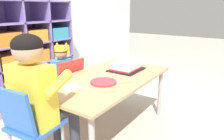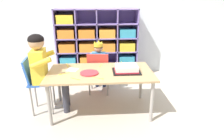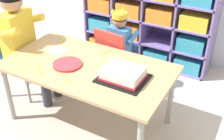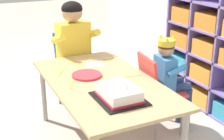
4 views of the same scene
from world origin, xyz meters
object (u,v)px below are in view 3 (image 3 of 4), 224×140
fork_beside_plate_stack (63,39)px  fork_near_cake_tray (39,70)px  adult_helper_seated (23,35)px  paper_plate_stack (67,64)px  birthday_cake_on_tray (123,75)px  classroom_chair_adult_side (16,52)px  fork_by_napkin (38,55)px  fork_at_table_front_edge (67,79)px  classroom_chair_blue (115,55)px  activity_table (88,71)px  child_with_crown (122,39)px  fork_near_child_seat (105,53)px

fork_beside_plate_stack → fork_near_cake_tray: size_ratio=1.20×
adult_helper_seated → paper_plate_stack: adult_helper_seated is taller
birthday_cake_on_tray → paper_plate_stack: size_ratio=1.52×
fork_beside_plate_stack → fork_near_cake_tray: bearing=-178.2°
classroom_chair_adult_side → fork_by_napkin: bearing=-109.6°
adult_helper_seated → fork_near_cake_tray: size_ratio=8.68×
fork_by_napkin → fork_at_table_front_edge: 0.47m
classroom_chair_blue → fork_at_table_front_edge: (-0.00, -0.73, 0.16)m
activity_table → fork_by_napkin: (-0.46, -0.05, 0.05)m
classroom_chair_blue → child_with_crown: (0.01, 0.11, 0.12)m
fork_near_cake_tray → fork_beside_plate_stack: bearing=-40.1°
child_with_crown → classroom_chair_adult_side: bearing=41.6°
child_with_crown → fork_by_napkin: size_ratio=6.29×
fork_near_child_seat → child_with_crown: bearing=15.6°
classroom_chair_blue → fork_near_child_seat: (0.04, -0.25, 0.16)m
child_with_crown → fork_beside_plate_stack: size_ratio=5.87×
classroom_chair_blue → fork_near_child_seat: classroom_chair_blue is taller
paper_plate_stack → fork_beside_plate_stack: size_ratio=1.58×
activity_table → classroom_chair_adult_side: size_ratio=1.82×
classroom_chair_adult_side → adult_helper_seated: adult_helper_seated is taller
fork_near_cake_tray → fork_at_table_front_edge: (0.26, 0.01, -0.00)m
birthday_cake_on_tray → paper_plate_stack: bearing=-175.1°
birthday_cake_on_tray → fork_by_napkin: size_ratio=2.59×
activity_table → classroom_chair_blue: classroom_chair_blue is taller
child_with_crown → classroom_chair_adult_side: size_ratio=1.15×
activity_table → birthday_cake_on_tray: bearing=-4.9°
fork_beside_plate_stack → fork_near_child_seat: bearing=-110.9°
paper_plate_stack → fork_at_table_front_edge: bearing=-54.5°
birthday_cake_on_tray → fork_near_child_seat: (-0.32, 0.28, -0.03)m
birthday_cake_on_tray → fork_near_cake_tray: 0.65m
classroom_chair_blue → birthday_cake_on_tray: same height
activity_table → fork_at_table_front_edge: (-0.03, -0.23, 0.05)m
birthday_cake_on_tray → fork_at_table_front_edge: birthday_cake_on_tray is taller
classroom_chair_blue → child_with_crown: bearing=-89.4°
fork_at_table_front_edge → child_with_crown: bearing=-63.1°
classroom_chair_adult_side → fork_near_cake_tray: bearing=-122.7°
birthday_cake_on_tray → fork_by_napkin: bearing=-178.3°
fork_beside_plate_stack → fork_by_napkin: size_ratio=1.07×
child_with_crown → fork_near_cake_tray: child_with_crown is taller
classroom_chair_blue → fork_by_napkin: size_ratio=5.08×
child_with_crown → adult_helper_seated: 0.91m
child_with_crown → fork_near_child_seat: bearing=100.2°
fork_at_table_front_edge → fork_beside_plate_stack: bearing=-22.2°
birthday_cake_on_tray → paper_plate_stack: 0.47m
fork_by_napkin → fork_at_table_front_edge: same height
birthday_cake_on_tray → fork_near_child_seat: bearing=138.7°
adult_helper_seated → classroom_chair_blue: bearing=-62.3°
activity_table → fork_near_cake_tray: size_ratio=11.09×
fork_at_table_front_edge → classroom_chair_blue: bearing=-62.3°
classroom_chair_adult_side → fork_near_cake_tray: (0.54, -0.28, 0.12)m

